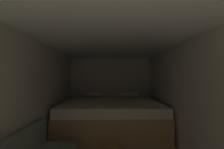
{
  "coord_description": "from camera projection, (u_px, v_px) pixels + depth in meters",
  "views": [
    {
      "loc": [
        -0.06,
        -0.41,
        1.34
      ],
      "look_at": [
        0.0,
        2.59,
        1.41
      ],
      "focal_mm": 26.36,
      "sensor_mm": 36.0,
      "label": 1
    }
  ],
  "objects": [
    {
      "name": "ceiling_slab",
      "position": [
        113.0,
        35.0,
        2.47
      ],
      "size": [
        2.59,
        5.4,
        0.05
      ],
      "primitive_type": "cube",
      "color": "white",
      "rests_on": "wall_left"
    },
    {
      "name": "wall_right",
      "position": [
        197.0,
        102.0,
        2.47
      ],
      "size": [
        0.05,
        5.4,
        1.96
      ],
      "primitive_type": "cube",
      "color": "beige",
      "rests_on": "ground"
    },
    {
      "name": "wall_left",
      "position": [
        27.0,
        102.0,
        2.42
      ],
      "size": [
        0.05,
        5.4,
        1.96
      ],
      "primitive_type": "cube",
      "color": "beige",
      "rests_on": "ground"
    },
    {
      "name": "bed",
      "position": [
        111.0,
        117.0,
        4.09
      ],
      "size": [
        2.37,
        2.02,
        0.92
      ],
      "color": "tan",
      "rests_on": "ground"
    },
    {
      "name": "wall_back",
      "position": [
        111.0,
        89.0,
        5.17
      ],
      "size": [
        2.59,
        0.05,
        1.96
      ],
      "primitive_type": "cube",
      "color": "beige",
      "rests_on": "ground"
    }
  ]
}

